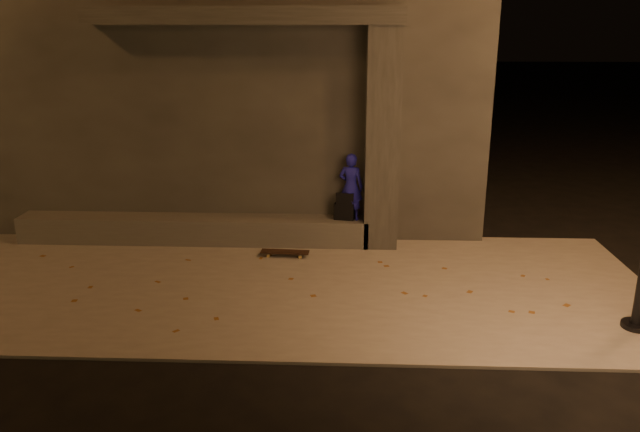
{
  "coord_description": "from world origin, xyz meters",
  "views": [
    {
      "loc": [
        1.12,
        -6.35,
        3.65
      ],
      "look_at": [
        0.76,
        2.0,
        1.07
      ],
      "focal_mm": 35.0,
      "sensor_mm": 36.0,
      "label": 1
    }
  ],
  "objects_px": {
    "column": "(382,140)",
    "skateboard": "(285,252)",
    "backpack": "(345,210)",
    "skateboarder": "(351,187)"
  },
  "relations": [
    {
      "from": "column",
      "to": "backpack",
      "type": "distance_m",
      "value": 1.33
    },
    {
      "from": "skateboarder",
      "to": "backpack",
      "type": "distance_m",
      "value": 0.41
    },
    {
      "from": "backpack",
      "to": "skateboard",
      "type": "height_order",
      "value": "backpack"
    },
    {
      "from": "skateboard",
      "to": "backpack",
      "type": "bearing_deg",
      "value": 37.34
    },
    {
      "from": "skateboarder",
      "to": "skateboard",
      "type": "height_order",
      "value": "skateboarder"
    },
    {
      "from": "column",
      "to": "backpack",
      "type": "xyz_separation_m",
      "value": [
        -0.6,
        0.0,
        -1.19
      ]
    },
    {
      "from": "backpack",
      "to": "column",
      "type": "bearing_deg",
      "value": 10.26
    },
    {
      "from": "skateboarder",
      "to": "backpack",
      "type": "xyz_separation_m",
      "value": [
        -0.1,
        0.0,
        -0.4
      ]
    },
    {
      "from": "column",
      "to": "skateboard",
      "type": "bearing_deg",
      "value": -157.38
    },
    {
      "from": "column",
      "to": "skateboarder",
      "type": "distance_m",
      "value": 0.93
    }
  ]
}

